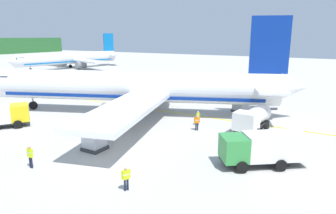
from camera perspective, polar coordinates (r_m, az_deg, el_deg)
airliner_foreground at (r=37.98m, az=-6.22°, el=3.78°), size 33.47×39.83×11.90m
airliner_mid_apron at (r=97.53m, az=-17.93°, el=8.79°), size 36.93×30.72×10.61m
service_truck_baggage at (r=36.77m, az=-29.04°, el=-1.30°), size 5.63×4.82×2.43m
service_truck_catering at (r=23.89m, az=17.76°, el=-7.36°), size 5.63×6.48×2.52m
service_truck_pushback at (r=32.04m, az=15.87°, el=-2.10°), size 5.93×2.85×2.40m
cargo_container_near at (r=26.76m, az=-13.81°, el=-6.15°), size 1.75×1.75×1.89m
cargo_container_mid at (r=40.05m, az=13.66°, el=0.47°), size 2.25×2.25×2.08m
cargo_container_far at (r=42.87m, az=18.66°, el=0.88°), size 2.47×2.47×1.95m
crew_marshaller at (r=19.67m, az=-7.99°, el=-13.01°), size 0.56×0.42×1.61m
crew_loader_left at (r=33.24m, az=5.72°, el=-1.90°), size 0.63×0.27×1.61m
crew_loader_right at (r=24.75m, az=-24.77°, el=-8.26°), size 0.24×0.63×1.77m
crew_supervisor at (r=31.43m, az=5.52°, el=-2.79°), size 0.47×0.50×1.61m
apron_guide_line at (r=38.62m, az=1.75°, el=-1.12°), size 0.30×60.00×0.01m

